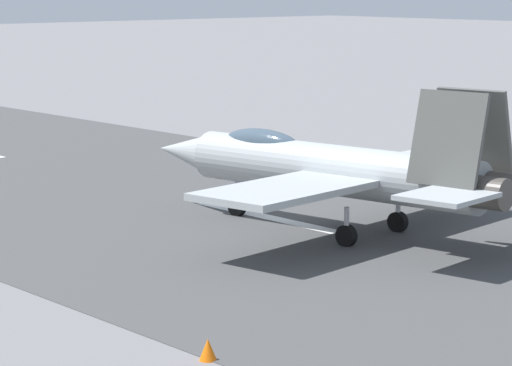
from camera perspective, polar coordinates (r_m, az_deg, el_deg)
The scene contains 4 objects.
ground_plane at distance 46.79m, azimuth 0.69°, elevation -1.69°, with size 400.00×400.00×0.00m, color slate.
runway_strip at distance 46.78m, azimuth 0.70°, elevation -1.68°, with size 240.00×26.00×0.02m.
fighter_jet at distance 43.85m, azimuth 3.75°, elevation 0.72°, with size 17.04×14.71×5.61m.
marker_cone_near at distance 29.50m, azimuth -2.31°, elevation -7.96°, with size 0.44×0.44×0.55m, color orange.
Camera 1 is at (-34.24, 30.55, 9.18)m, focal length 83.66 mm.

